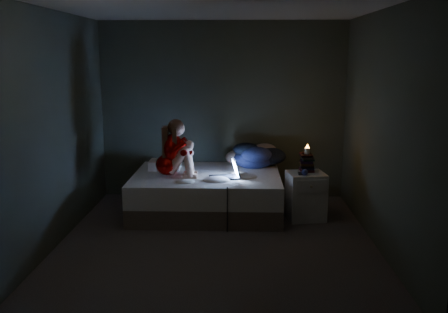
{
  "coord_description": "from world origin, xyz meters",
  "views": [
    {
      "loc": [
        0.26,
        -5.23,
        2.11
      ],
      "look_at": [
        0.05,
        1.0,
        0.8
      ],
      "focal_mm": 38.8,
      "sensor_mm": 36.0,
      "label": 1
    }
  ],
  "objects_px": {
    "woman": "(167,148)",
    "nightstand": "(306,196)",
    "bed": "(207,193)",
    "laptop": "(224,168)",
    "phone": "(300,173)",
    "candle": "(307,150)"
  },
  "relations": [
    {
      "from": "nightstand",
      "to": "candle",
      "type": "height_order",
      "value": "candle"
    },
    {
      "from": "woman",
      "to": "nightstand",
      "type": "bearing_deg",
      "value": -4.09
    },
    {
      "from": "laptop",
      "to": "candle",
      "type": "xyz_separation_m",
      "value": [
        1.08,
        0.09,
        0.23
      ]
    },
    {
      "from": "nightstand",
      "to": "phone",
      "type": "distance_m",
      "value": 0.33
    },
    {
      "from": "candle",
      "to": "phone",
      "type": "bearing_deg",
      "value": -124.4
    },
    {
      "from": "nightstand",
      "to": "phone",
      "type": "height_order",
      "value": "phone"
    },
    {
      "from": "candle",
      "to": "laptop",
      "type": "bearing_deg",
      "value": -175.13
    },
    {
      "from": "bed",
      "to": "nightstand",
      "type": "bearing_deg",
      "value": -10.16
    },
    {
      "from": "woman",
      "to": "bed",
      "type": "bearing_deg",
      "value": 17.05
    },
    {
      "from": "bed",
      "to": "woman",
      "type": "xyz_separation_m",
      "value": [
        -0.5,
        -0.18,
        0.65
      ]
    },
    {
      "from": "bed",
      "to": "laptop",
      "type": "relative_size",
      "value": 5.31
    },
    {
      "from": "nightstand",
      "to": "laptop",
      "type": "bearing_deg",
      "value": 170.71
    },
    {
      "from": "bed",
      "to": "laptop",
      "type": "height_order",
      "value": "laptop"
    },
    {
      "from": "phone",
      "to": "candle",
      "type": "bearing_deg",
      "value": 67.23
    },
    {
      "from": "phone",
      "to": "nightstand",
      "type": "bearing_deg",
      "value": 40.85
    },
    {
      "from": "bed",
      "to": "phone",
      "type": "xyz_separation_m",
      "value": [
        1.22,
        -0.28,
        0.36
      ]
    },
    {
      "from": "phone",
      "to": "laptop",
      "type": "bearing_deg",
      "value": -171.51
    },
    {
      "from": "laptop",
      "to": "phone",
      "type": "bearing_deg",
      "value": -15.37
    },
    {
      "from": "bed",
      "to": "phone",
      "type": "relative_size",
      "value": 14.0
    },
    {
      "from": "bed",
      "to": "nightstand",
      "type": "distance_m",
      "value": 1.33
    },
    {
      "from": "bed",
      "to": "laptop",
      "type": "xyz_separation_m",
      "value": [
        0.24,
        -0.23,
        0.4
      ]
    },
    {
      "from": "laptop",
      "to": "phone",
      "type": "distance_m",
      "value": 0.98
    }
  ]
}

